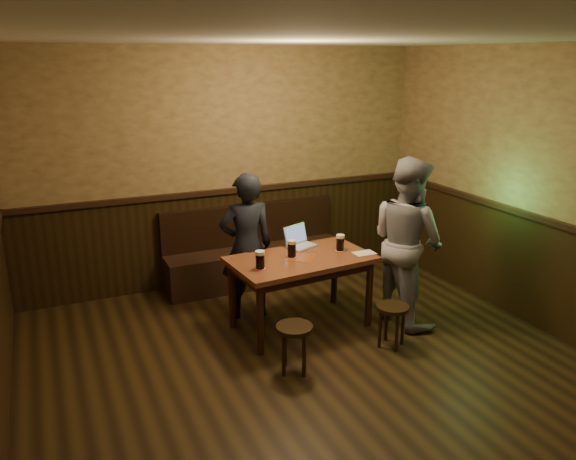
% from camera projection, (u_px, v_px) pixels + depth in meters
% --- Properties ---
extents(room, '(5.04, 6.04, 2.84)m').
position_uv_depth(room, '(338.00, 255.00, 4.31)').
color(room, black).
rests_on(room, ground).
extents(bench, '(2.20, 0.50, 0.95)m').
position_uv_depth(bench, '(254.00, 258.00, 6.88)').
color(bench, black).
rests_on(bench, ground).
extents(pub_table, '(1.47, 0.92, 0.76)m').
position_uv_depth(pub_table, '(301.00, 267.00, 5.62)').
color(pub_table, brown).
rests_on(pub_table, ground).
extents(stool_left, '(0.41, 0.41, 0.44)m').
position_uv_depth(stool_left, '(294.00, 335.00, 4.87)').
color(stool_left, black).
rests_on(stool_left, ground).
extents(stool_right, '(0.36, 0.36, 0.42)m').
position_uv_depth(stool_right, '(392.00, 314.00, 5.31)').
color(stool_right, black).
rests_on(stool_right, ground).
extents(pint_left, '(0.12, 0.12, 0.18)m').
position_uv_depth(pint_left, '(260.00, 260.00, 5.26)').
color(pint_left, '#AC1715').
rests_on(pint_left, pub_table).
extents(pint_mid, '(0.11, 0.11, 0.18)m').
position_uv_depth(pint_mid, '(292.00, 249.00, 5.57)').
color(pint_mid, '#AC1715').
rests_on(pint_mid, pub_table).
extents(pint_right, '(0.11, 0.11, 0.17)m').
position_uv_depth(pint_right, '(340.00, 243.00, 5.76)').
color(pint_right, '#AC1715').
rests_on(pint_right, pub_table).
extents(laptop, '(0.38, 0.34, 0.22)m').
position_uv_depth(laptop, '(299.00, 241.00, 5.91)').
color(laptop, silver).
rests_on(laptop, pub_table).
extents(menu, '(0.22, 0.15, 0.00)m').
position_uv_depth(menu, '(364.00, 253.00, 5.71)').
color(menu, silver).
rests_on(menu, pub_table).
extents(person_suit, '(0.60, 0.42, 1.56)m').
position_uv_depth(person_suit, '(247.00, 246.00, 5.83)').
color(person_suit, black).
rests_on(person_suit, ground).
extents(person_grey, '(0.75, 0.91, 1.74)m').
position_uv_depth(person_grey, '(407.00, 241.00, 5.71)').
color(person_grey, gray).
rests_on(person_grey, ground).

